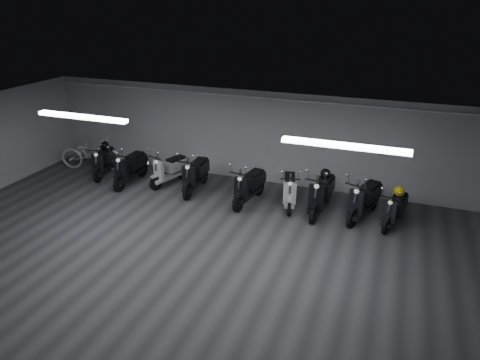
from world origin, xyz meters
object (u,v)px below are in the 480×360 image
at_px(scooter_0, 103,157).
at_px(scooter_8, 365,194).
at_px(helmet_1, 399,191).
at_px(scooter_3, 195,169).
at_px(scooter_1, 129,162).
at_px(helmet_2, 104,145).
at_px(bicycle, 91,150).
at_px(scooter_5, 249,181).
at_px(scooter_9, 395,204).
at_px(helmet_0, 325,174).
at_px(scooter_2, 169,165).
at_px(scooter_6, 290,184).
at_px(scooter_7, 322,188).

relative_size(scooter_0, scooter_8, 0.92).
relative_size(scooter_8, helmet_1, 7.52).
bearing_deg(scooter_0, scooter_3, -17.20).
distance_m(scooter_1, helmet_2, 1.35).
relative_size(bicycle, helmet_1, 8.32).
height_order(scooter_5, helmet_2, scooter_5).
bearing_deg(scooter_9, scooter_5, -163.66).
bearing_deg(scooter_5, helmet_0, 19.97).
relative_size(scooter_2, scooter_6, 1.00).
bearing_deg(scooter_7, helmet_2, -178.66).
relative_size(scooter_2, scooter_9, 1.07).
distance_m(scooter_9, helmet_0, 1.89).
height_order(scooter_2, helmet_2, scooter_2).
relative_size(scooter_7, scooter_8, 1.03).
xyz_separation_m(scooter_2, helmet_0, (4.69, -0.03, 0.39)).
relative_size(scooter_1, scooter_2, 1.09).
bearing_deg(scooter_1, helmet_0, 3.33).
height_order(scooter_1, helmet_2, scooter_1).
height_order(scooter_7, bicycle, scooter_7).
xyz_separation_m(scooter_0, scooter_3, (3.27, -0.07, 0.05)).
bearing_deg(bicycle, helmet_0, -106.04).
bearing_deg(scooter_0, scooter_6, -16.61).
xyz_separation_m(scooter_7, helmet_2, (-7.04, 0.41, 0.21)).
bearing_deg(helmet_1, helmet_0, 176.79).
relative_size(scooter_6, scooter_8, 0.91).
xyz_separation_m(scooter_1, helmet_0, (5.82, 0.36, 0.33)).
bearing_deg(helmet_0, scooter_6, -170.52).
xyz_separation_m(scooter_9, helmet_0, (-1.81, 0.32, 0.43)).
bearing_deg(scooter_0, bicycle, 138.97).
height_order(scooter_9, helmet_1, scooter_9).
relative_size(scooter_1, scooter_8, 0.99).
bearing_deg(scooter_1, scooter_7, 0.70).
relative_size(scooter_6, helmet_2, 6.02).
distance_m(scooter_7, bicycle, 7.69).
distance_m(scooter_1, helmet_0, 5.84).
bearing_deg(scooter_0, helmet_1, -16.12).
height_order(scooter_7, helmet_2, scooter_7).
bearing_deg(bicycle, helmet_2, -113.00).
distance_m(scooter_6, scooter_9, 2.72).
xyz_separation_m(scooter_0, scooter_2, (2.31, 0.12, -0.01)).
relative_size(scooter_5, bicycle, 0.87).
bearing_deg(scooter_3, bicycle, 171.04).
distance_m(scooter_6, helmet_1, 2.79).
xyz_separation_m(helmet_1, helmet_2, (-8.93, 0.25, 0.08)).
bearing_deg(scooter_3, scooter_7, -5.02).
height_order(scooter_5, scooter_9, scooter_5).
xyz_separation_m(scooter_2, helmet_1, (6.56, -0.13, 0.22)).
bearing_deg(scooter_8, scooter_5, -157.83).
distance_m(scooter_0, scooter_1, 1.20).
distance_m(scooter_3, scooter_7, 3.70).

